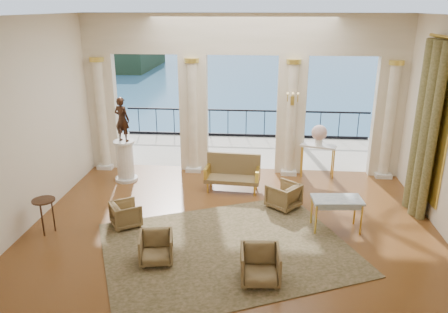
# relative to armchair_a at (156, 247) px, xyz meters

# --- Properties ---
(floor) EXTENTS (9.00, 9.00, 0.00)m
(floor) POSITION_rel_armchair_a_xyz_m (1.37, 1.26, -0.32)
(floor) COLOR #442910
(floor) RESTS_ON ground
(room_walls) EXTENTS (9.00, 9.00, 9.00)m
(room_walls) POSITION_rel_armchair_a_xyz_m (1.37, 0.14, 2.56)
(room_walls) COLOR white
(room_walls) RESTS_ON ground
(arcade) EXTENTS (9.00, 0.56, 4.50)m
(arcade) POSITION_rel_armchair_a_xyz_m (1.37, 5.08, 2.26)
(arcade) COLOR beige
(arcade) RESTS_ON ground
(terrace) EXTENTS (10.00, 3.60, 0.10)m
(terrace) POSITION_rel_armchair_a_xyz_m (1.37, 7.06, -0.37)
(terrace) COLOR #BBB39D
(terrace) RESTS_ON ground
(balustrade) EXTENTS (9.00, 0.06, 1.03)m
(balustrade) POSITION_rel_armchair_a_xyz_m (1.37, 8.66, 0.09)
(balustrade) COLOR black
(balustrade) RESTS_ON terrace
(palm_tree) EXTENTS (2.00, 2.00, 4.50)m
(palm_tree) POSITION_rel_armchair_a_xyz_m (3.37, 7.86, 3.77)
(palm_tree) COLOR #4C3823
(palm_tree) RESTS_ON terrace
(headland) EXTENTS (22.00, 18.00, 6.00)m
(headland) POSITION_rel_armchair_a_xyz_m (-28.63, 71.26, -3.32)
(headland) COLOR black
(headland) RESTS_ON sea
(sea) EXTENTS (160.00, 160.00, 0.00)m
(sea) POSITION_rel_armchair_a_xyz_m (1.37, 61.26, -6.32)
(sea) COLOR #2E5F8E
(sea) RESTS_ON ground
(curtain) EXTENTS (0.33, 1.40, 4.09)m
(curtain) POSITION_rel_armchair_a_xyz_m (5.65, 2.76, 1.70)
(curtain) COLOR #4A4924
(curtain) RESTS_ON ground
(window_frame) EXTENTS (0.04, 1.60, 3.40)m
(window_frame) POSITION_rel_armchair_a_xyz_m (5.84, 2.76, 1.78)
(window_frame) COLOR #E0BD4A
(window_frame) RESTS_ON room_walls
(wall_sconce) EXTENTS (0.30, 0.11, 0.33)m
(wall_sconce) POSITION_rel_armchair_a_xyz_m (2.77, 4.77, 1.91)
(wall_sconce) COLOR #E0BD4A
(wall_sconce) RESTS_ON arcade
(rug) EXTENTS (5.92, 5.37, 0.02)m
(rug) POSITION_rel_armchair_a_xyz_m (1.31, 0.57, -0.31)
(rug) COLOR #32351A
(rug) RESTS_ON ground
(armchair_a) EXTENTS (0.73, 0.69, 0.64)m
(armchair_a) POSITION_rel_armchair_a_xyz_m (0.00, 0.00, 0.00)
(armchair_a) COLOR #4D3B23
(armchair_a) RESTS_ON ground
(armchair_b) EXTENTS (0.73, 0.69, 0.71)m
(armchair_b) POSITION_rel_armchair_a_xyz_m (1.99, -0.47, 0.03)
(armchair_b) COLOR #4D3B23
(armchair_b) RESTS_ON ground
(armchair_c) EXTENTS (0.91, 0.91, 0.69)m
(armchair_c) POSITION_rel_armchair_a_xyz_m (2.52, 2.61, 0.02)
(armchair_c) COLOR #4D3B23
(armchair_c) RESTS_ON ground
(armchair_d) EXTENTS (0.80, 0.81, 0.62)m
(armchair_d) POSITION_rel_armchair_a_xyz_m (-1.01, 1.36, -0.01)
(armchair_d) COLOR #4D3B23
(armchair_d) RESTS_ON ground
(settee) EXTENTS (1.48, 0.71, 0.96)m
(settee) POSITION_rel_armchair_a_xyz_m (1.22, 3.64, 0.15)
(settee) COLOR #4D3B23
(settee) RESTS_ON ground
(game_table) EXTENTS (1.11, 0.67, 0.73)m
(game_table) POSITION_rel_armchair_a_xyz_m (3.62, 1.62, 0.33)
(game_table) COLOR #8A9EB1
(game_table) RESTS_ON ground
(pedestal) EXTENTS (0.63, 0.63, 1.16)m
(pedestal) POSITION_rel_armchair_a_xyz_m (-1.82, 4.01, 0.24)
(pedestal) COLOR silver
(pedestal) RESTS_ON ground
(statue) EXTENTS (0.51, 0.42, 1.22)m
(statue) POSITION_rel_armchair_a_xyz_m (-1.82, 4.01, 1.45)
(statue) COLOR #311E15
(statue) RESTS_ON pedestal
(console_table) EXTENTS (1.06, 0.66, 0.94)m
(console_table) POSITION_rel_armchair_a_xyz_m (3.57, 4.81, 0.46)
(console_table) COLOR silver
(console_table) RESTS_ON ground
(urn) EXTENTS (0.44, 0.44, 0.58)m
(urn) POSITION_rel_armchair_a_xyz_m (3.57, 4.81, 0.95)
(urn) COLOR white
(urn) RESTS_ON console_table
(side_table) EXTENTS (0.48, 0.48, 0.78)m
(side_table) POSITION_rel_armchair_a_xyz_m (-2.63, 0.91, 0.35)
(side_table) COLOR black
(side_table) RESTS_ON ground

